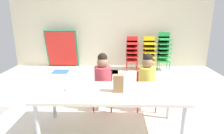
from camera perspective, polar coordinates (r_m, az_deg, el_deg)
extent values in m
cube|color=silver|center=(3.40, -1.63, -10.58)|extent=(5.71, 4.99, 0.02)
cube|color=gray|center=(4.64, -0.77, -3.16)|extent=(0.43, 0.43, 0.00)
cube|color=#336BB2|center=(5.29, -15.36, -1.39)|extent=(0.43, 0.43, 0.00)
cube|color=silver|center=(4.23, 5.13, -5.13)|extent=(0.43, 0.43, 0.00)
cube|color=#B24C47|center=(5.07, -0.59, -1.54)|extent=(0.43, 0.43, 0.00)
cube|color=#336BB2|center=(5.07, -0.59, -1.54)|extent=(0.43, 0.43, 0.00)
cube|color=beige|center=(5.55, -0.37, 14.15)|extent=(5.71, 0.10, 2.72)
cube|color=beige|center=(2.40, -0.55, -7.77)|extent=(1.84, 0.72, 0.04)
cylinder|color=#B2B2B7|center=(2.44, -21.78, -15.81)|extent=(0.05, 0.05, 0.51)
cylinder|color=#B2B2B7|center=(2.39, 20.74, -16.44)|extent=(0.05, 0.05, 0.51)
cylinder|color=#B2B2B7|center=(2.94, -17.22, -9.89)|extent=(0.05, 0.05, 0.51)
cylinder|color=#B2B2B7|center=(2.89, 16.86, -10.26)|extent=(0.05, 0.05, 0.51)
cube|color=red|center=(3.03, -2.80, -7.45)|extent=(0.32, 0.30, 0.03)
cube|color=red|center=(3.12, -2.64, -3.84)|extent=(0.29, 0.02, 0.30)
cylinder|color=#BF3F4C|center=(2.96, -2.85, -3.52)|extent=(0.31, 0.31, 0.38)
sphere|color=#8C664C|center=(2.88, -2.92, 1.38)|extent=(0.17, 0.17, 0.17)
sphere|color=black|center=(2.88, -2.92, 2.79)|extent=(0.15, 0.15, 0.15)
cylinder|color=red|center=(2.99, -5.66, -11.01)|extent=(0.02, 0.02, 0.28)
cylinder|color=red|center=(2.97, -0.20, -11.12)|extent=(0.02, 0.02, 0.28)
cylinder|color=red|center=(3.23, -5.11, -8.97)|extent=(0.02, 0.02, 0.28)
cylinder|color=red|center=(3.21, -0.07, -9.05)|extent=(0.02, 0.02, 0.28)
cube|color=red|center=(3.06, 10.31, -7.46)|extent=(0.32, 0.30, 0.03)
cube|color=red|center=(3.15, 10.03, -3.89)|extent=(0.29, 0.02, 0.30)
cylinder|color=#D8C64C|center=(2.99, 10.51, -3.56)|extent=(0.28, 0.28, 0.38)
sphere|color=#8C664C|center=(2.91, 10.76, 1.28)|extent=(0.17, 0.17, 0.17)
sphere|color=black|center=(2.91, 10.79, 2.67)|extent=(0.15, 0.15, 0.15)
cylinder|color=red|center=(2.99, 7.85, -11.11)|extent=(0.02, 0.02, 0.28)
cylinder|color=red|center=(3.03, 13.21, -10.98)|extent=(0.02, 0.02, 0.28)
cylinder|color=red|center=(3.22, 7.34, -9.05)|extent=(0.02, 0.02, 0.28)
cylinder|color=red|center=(3.26, 12.30, -8.97)|extent=(0.02, 0.02, 0.28)
cube|color=red|center=(5.27, 6.09, 1.94)|extent=(0.32, 0.30, 0.03)
cube|color=red|center=(5.39, 6.00, 3.22)|extent=(0.30, 0.02, 0.18)
cube|color=red|center=(5.24, 6.12, 3.21)|extent=(0.32, 0.30, 0.03)
cube|color=red|center=(5.36, 6.03, 4.47)|extent=(0.30, 0.02, 0.18)
cube|color=red|center=(5.22, 6.16, 4.50)|extent=(0.32, 0.30, 0.03)
cube|color=red|center=(5.34, 6.07, 5.73)|extent=(0.30, 0.02, 0.18)
cube|color=red|center=(5.20, 6.20, 5.80)|extent=(0.32, 0.30, 0.03)
cube|color=red|center=(5.32, 6.10, 7.01)|extent=(0.30, 0.02, 0.18)
cube|color=red|center=(5.18, 6.24, 7.11)|extent=(0.32, 0.30, 0.03)
cube|color=red|center=(5.31, 6.14, 8.29)|extent=(0.30, 0.02, 0.18)
cylinder|color=red|center=(5.17, 4.61, 0.22)|extent=(0.02, 0.02, 0.26)
cylinder|color=red|center=(5.19, 7.70, 0.20)|extent=(0.02, 0.02, 0.26)
cylinder|color=red|center=(5.42, 4.46, 0.93)|extent=(0.02, 0.02, 0.26)
cylinder|color=red|center=(5.44, 7.41, 0.91)|extent=(0.02, 0.02, 0.26)
cube|color=yellow|center=(5.33, 11.16, 1.89)|extent=(0.32, 0.30, 0.03)
cube|color=yellow|center=(5.45, 10.97, 3.15)|extent=(0.30, 0.02, 0.18)
cube|color=yellow|center=(5.31, 11.23, 3.15)|extent=(0.32, 0.30, 0.03)
cube|color=yellow|center=(5.42, 11.04, 4.39)|extent=(0.30, 0.02, 0.18)
cube|color=yellow|center=(5.28, 11.30, 4.42)|extent=(0.32, 0.30, 0.03)
cube|color=yellow|center=(5.40, 11.10, 5.64)|extent=(0.30, 0.02, 0.18)
cube|color=yellow|center=(5.26, 11.36, 5.70)|extent=(0.32, 0.30, 0.03)
cube|color=yellow|center=(5.38, 11.17, 6.90)|extent=(0.30, 0.02, 0.18)
cube|color=yellow|center=(5.24, 11.43, 6.99)|extent=(0.32, 0.30, 0.03)
cube|color=yellow|center=(5.37, 11.23, 8.16)|extent=(0.30, 0.02, 0.18)
cylinder|color=yellow|center=(5.22, 9.81, 0.18)|extent=(0.02, 0.02, 0.26)
cylinder|color=yellow|center=(5.26, 12.82, 0.16)|extent=(0.02, 0.02, 0.26)
cylinder|color=yellow|center=(5.46, 9.42, 0.89)|extent=(0.02, 0.02, 0.26)
cylinder|color=yellow|center=(5.51, 12.31, 0.87)|extent=(0.02, 0.02, 0.26)
cube|color=green|center=(5.41, 15.38, 1.83)|extent=(0.32, 0.30, 0.03)
cube|color=green|center=(5.53, 15.11, 3.08)|extent=(0.30, 0.02, 0.18)
cube|color=green|center=(5.39, 15.47, 3.07)|extent=(0.32, 0.30, 0.03)
cube|color=green|center=(5.50, 15.20, 4.30)|extent=(0.30, 0.02, 0.18)
cube|color=green|center=(5.37, 15.56, 4.32)|extent=(0.32, 0.30, 0.03)
cube|color=green|center=(5.48, 15.28, 5.53)|extent=(0.30, 0.02, 0.18)
cube|color=green|center=(5.35, 15.65, 5.58)|extent=(0.32, 0.30, 0.03)
cube|color=green|center=(5.47, 15.37, 6.76)|extent=(0.30, 0.02, 0.18)
cube|color=green|center=(5.33, 15.75, 6.85)|extent=(0.32, 0.30, 0.03)
cube|color=green|center=(5.45, 15.46, 8.01)|extent=(0.30, 0.02, 0.18)
cube|color=green|center=(5.31, 15.84, 8.13)|extent=(0.32, 0.30, 0.03)
cube|color=green|center=(5.44, 15.55, 9.26)|extent=(0.30, 0.02, 0.18)
cylinder|color=green|center=(5.29, 14.14, 0.15)|extent=(0.02, 0.02, 0.26)
cylinder|color=green|center=(5.36, 17.06, 0.13)|extent=(0.02, 0.02, 0.26)
cylinder|color=green|center=(5.54, 13.57, 0.86)|extent=(0.02, 0.02, 0.26)
cylinder|color=green|center=(5.60, 16.37, 0.83)|extent=(0.02, 0.02, 0.26)
cube|color=#19724C|center=(5.66, -14.94, 5.31)|extent=(0.90, 0.28, 1.09)
cube|color=red|center=(5.63, -15.04, 5.25)|extent=(0.83, 0.23, 0.99)
cube|color=#9E754C|center=(2.34, 1.93, -5.00)|extent=(0.13, 0.09, 0.22)
cylinder|color=white|center=(2.49, -13.02, -6.80)|extent=(0.18, 0.18, 0.01)
torus|color=white|center=(2.48, -13.05, -6.40)|extent=(0.11, 0.11, 0.03)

